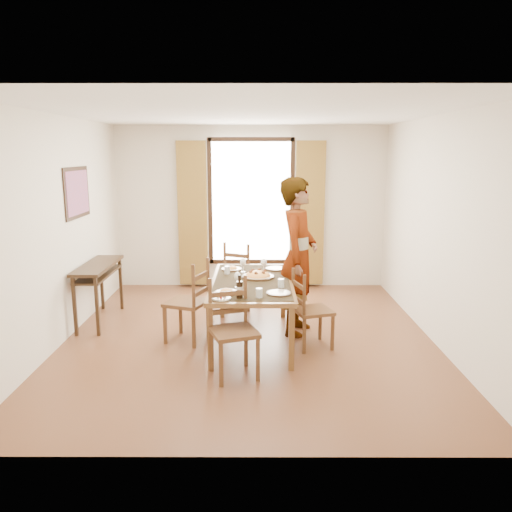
{
  "coord_description": "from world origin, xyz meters",
  "views": [
    {
      "loc": [
        0.11,
        -5.88,
        2.26
      ],
      "look_at": [
        0.09,
        0.17,
        1.0
      ],
      "focal_mm": 35.0,
      "sensor_mm": 36.0,
      "label": 1
    }
  ],
  "objects_px": {
    "dining_table": "(252,285)",
    "man": "(298,257)",
    "console_table": "(98,272)",
    "pasta_platter": "(258,274)"
  },
  "relations": [
    {
      "from": "man",
      "to": "pasta_platter",
      "type": "distance_m",
      "value": 0.56
    },
    {
      "from": "dining_table",
      "to": "pasta_platter",
      "type": "bearing_deg",
      "value": 62.42
    },
    {
      "from": "dining_table",
      "to": "pasta_platter",
      "type": "xyz_separation_m",
      "value": [
        0.07,
        0.14,
        0.11
      ]
    },
    {
      "from": "dining_table",
      "to": "man",
      "type": "height_order",
      "value": "man"
    },
    {
      "from": "console_table",
      "to": "man",
      "type": "distance_m",
      "value": 2.69
    },
    {
      "from": "console_table",
      "to": "dining_table",
      "type": "xyz_separation_m",
      "value": [
        2.07,
        -0.69,
        0.01
      ]
    },
    {
      "from": "console_table",
      "to": "pasta_platter",
      "type": "distance_m",
      "value": 2.21
    },
    {
      "from": "dining_table",
      "to": "man",
      "type": "xyz_separation_m",
      "value": [
        0.57,
        0.3,
        0.29
      ]
    },
    {
      "from": "man",
      "to": "pasta_platter",
      "type": "bearing_deg",
      "value": 124.76
    },
    {
      "from": "dining_table",
      "to": "console_table",
      "type": "bearing_deg",
      "value": 161.61
    }
  ]
}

